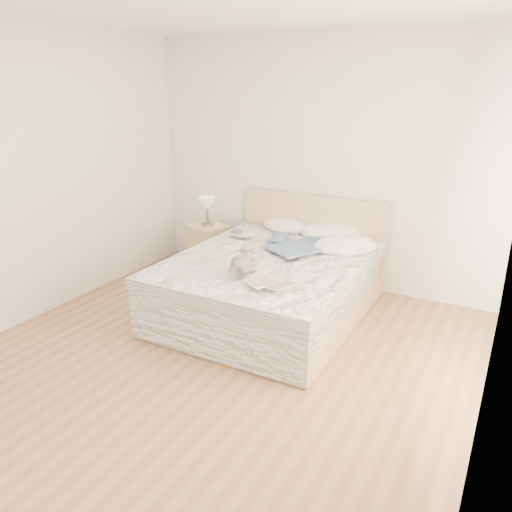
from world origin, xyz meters
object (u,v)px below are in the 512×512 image
Objects in this scene: bed at (273,284)px; table_lamp at (207,205)px; photo_book at (242,234)px; teddy_bear at (241,269)px; nightstand at (208,247)px; childrens_book at (272,284)px.

table_lamp is at bearing 149.76° from bed.
teddy_bear reaches higher than photo_book.
teddy_bear is at bearing -73.53° from photo_book.
nightstand is 1.86× the size of photo_book.
nightstand is 1.64× the size of table_lamp.
childrens_book is 0.39m from teddy_bear.
teddy_bear is (0.56, -0.99, 0.02)m from photo_book.
childrens_book is (0.36, -0.72, 0.32)m from bed.
bed is 1.53m from table_lamp.
table_lamp reaches higher than nightstand.
bed is at bearing 139.52° from childrens_book.
childrens_book is at bearing -42.01° from table_lamp.
photo_book is 0.82× the size of childrens_book.
table_lamp is 2.17m from childrens_book.
nightstand is 1.84m from teddy_bear.
bed is 1.45m from nightstand.
photo_book is (-0.57, 0.40, 0.32)m from bed.
nightstand is 0.83m from photo_book.
table_lamp is at bearing 120.71° from teddy_bear.
photo_book is at bearing -25.21° from nightstand.
bed is 7.14× the size of photo_book.
bed is 0.86m from childrens_book.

